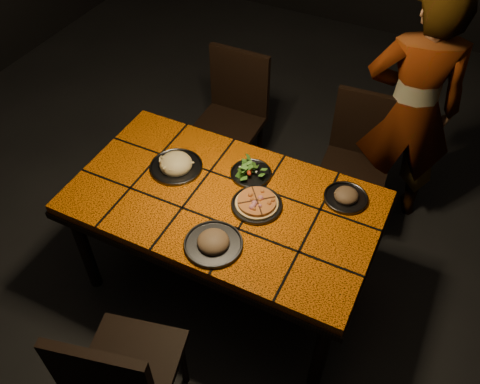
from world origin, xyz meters
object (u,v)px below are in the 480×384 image
at_px(chair_near, 120,375).
at_px(plate_pizza, 257,204).
at_px(plate_pasta, 176,165).
at_px(dining_table, 224,209).
at_px(chair_far_left, 233,110).
at_px(diner, 410,111).
at_px(chair_far_right, 358,154).

height_order(chair_near, plate_pizza, chair_near).
bearing_deg(plate_pizza, plate_pasta, 173.06).
bearing_deg(chair_near, dining_table, -103.89).
bearing_deg(dining_table, chair_near, -90.69).
bearing_deg(chair_far_left, diner, 5.89).
distance_m(dining_table, diner, 1.30).
distance_m(chair_near, plate_pasta, 1.12).
relative_size(diner, plate_pasta, 5.61).
bearing_deg(chair_far_right, diner, 33.06).
height_order(dining_table, chair_far_right, chair_far_right).
distance_m(chair_far_right, plate_pizza, 0.97).
xyz_separation_m(chair_near, plate_pizza, (0.19, 0.99, 0.22)).
height_order(chair_near, diner, diner).
height_order(chair_far_right, plate_pizza, chair_far_right).
xyz_separation_m(dining_table, plate_pizza, (0.18, 0.03, 0.10)).
distance_m(dining_table, chair_far_left, 1.04).
bearing_deg(plate_pizza, chair_far_left, 123.16).
bearing_deg(dining_table, chair_far_right, 61.78).
bearing_deg(plate_pizza, diner, 63.20).
height_order(dining_table, diner, diner).
height_order(chair_far_left, plate_pizza, chair_far_left).
relative_size(chair_near, diner, 0.58).
bearing_deg(dining_table, chair_far_left, 113.97).
relative_size(dining_table, chair_far_right, 1.77).
distance_m(dining_table, chair_near, 0.97).
bearing_deg(diner, chair_near, 53.63).
bearing_deg(plate_pasta, diner, 43.24).
xyz_separation_m(dining_table, chair_near, (-0.01, -0.96, -0.13)).
bearing_deg(chair_near, diner, -122.66).
relative_size(dining_table, diner, 0.99).
bearing_deg(plate_pasta, dining_table, -15.20).
xyz_separation_m(chair_far_left, plate_pizza, (0.60, -0.92, 0.22)).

